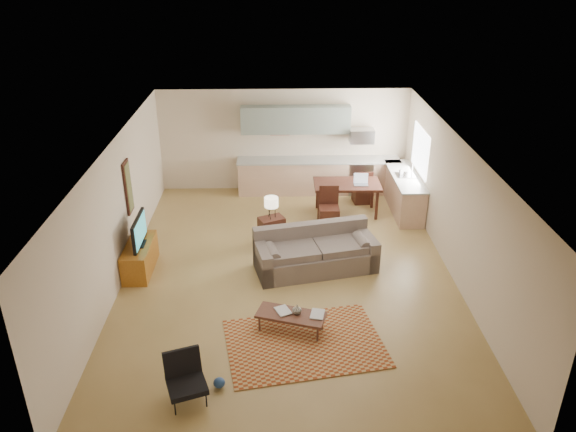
{
  "coord_description": "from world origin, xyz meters",
  "views": [
    {
      "loc": [
        -0.26,
        -9.64,
        5.91
      ],
      "look_at": [
        0.0,
        0.3,
        1.15
      ],
      "focal_mm": 35.0,
      "sensor_mm": 36.0,
      "label": 1
    }
  ],
  "objects_px": {
    "armchair": "(186,381)",
    "tv_credenza": "(140,257)",
    "console_table": "(272,230)",
    "dining_table": "(346,198)",
    "sofa": "(316,250)",
    "coffee_table": "(291,322)"
  },
  "relations": [
    {
      "from": "tv_credenza",
      "to": "console_table",
      "type": "bearing_deg",
      "value": 22.41
    },
    {
      "from": "coffee_table",
      "to": "tv_credenza",
      "type": "height_order",
      "value": "tv_credenza"
    },
    {
      "from": "console_table",
      "to": "sofa",
      "type": "bearing_deg",
      "value": -77.11
    },
    {
      "from": "sofa",
      "to": "coffee_table",
      "type": "height_order",
      "value": "sofa"
    },
    {
      "from": "coffee_table",
      "to": "tv_credenza",
      "type": "distance_m",
      "value": 3.63
    },
    {
      "from": "console_table",
      "to": "dining_table",
      "type": "bearing_deg",
      "value": 14.25
    },
    {
      "from": "tv_credenza",
      "to": "coffee_table",
      "type": "bearing_deg",
      "value": -34.9
    },
    {
      "from": "sofa",
      "to": "armchair",
      "type": "xyz_separation_m",
      "value": [
        -2.1,
        -3.62,
        -0.08
      ]
    },
    {
      "from": "tv_credenza",
      "to": "sofa",
      "type": "bearing_deg",
      "value": -0.79
    },
    {
      "from": "dining_table",
      "to": "console_table",
      "type": "bearing_deg",
      "value": -140.15
    },
    {
      "from": "sofa",
      "to": "dining_table",
      "type": "relative_size",
      "value": 1.58
    },
    {
      "from": "coffee_table",
      "to": "tv_credenza",
      "type": "relative_size",
      "value": 0.9
    },
    {
      "from": "sofa",
      "to": "coffee_table",
      "type": "bearing_deg",
      "value": -118.27
    },
    {
      "from": "tv_credenza",
      "to": "console_table",
      "type": "height_order",
      "value": "console_table"
    },
    {
      "from": "dining_table",
      "to": "armchair",
      "type": "bearing_deg",
      "value": -115.29
    },
    {
      "from": "sofa",
      "to": "tv_credenza",
      "type": "relative_size",
      "value": 1.95
    },
    {
      "from": "sofa",
      "to": "armchair",
      "type": "height_order",
      "value": "sofa"
    },
    {
      "from": "armchair",
      "to": "tv_credenza",
      "type": "distance_m",
      "value": 3.94
    },
    {
      "from": "tv_credenza",
      "to": "dining_table",
      "type": "bearing_deg",
      "value": 29.99
    },
    {
      "from": "console_table",
      "to": "tv_credenza",
      "type": "bearing_deg",
      "value": 177.42
    },
    {
      "from": "tv_credenza",
      "to": "console_table",
      "type": "relative_size",
      "value": 2.07
    },
    {
      "from": "coffee_table",
      "to": "dining_table",
      "type": "height_order",
      "value": "dining_table"
    }
  ]
}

